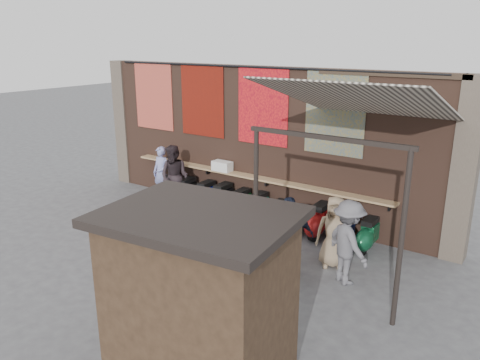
{
  "coord_description": "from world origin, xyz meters",
  "views": [
    {
      "loc": [
        6.71,
        -7.77,
        4.68
      ],
      "look_at": [
        0.48,
        1.2,
        1.36
      ],
      "focal_mm": 35.0,
      "sensor_mm": 36.0,
      "label": 1
    }
  ],
  "objects": [
    {
      "name": "shopper_grey",
      "position": [
        3.66,
        0.32,
        0.86
      ],
      "size": [
        1.28,
        1.13,
        1.72
      ],
      "primitive_type": "imported",
      "rotation": [
        0.0,
        0.0,
        2.58
      ],
      "color": "slate",
      "rests_on": "ground"
    },
    {
      "name": "scooter_stool_6",
      "position": [
        1.1,
        1.98,
        0.35
      ],
      "size": [
        0.33,
        0.74,
        0.7
      ],
      "primitive_type": null,
      "color": "maroon",
      "rests_on": "ground"
    },
    {
      "name": "scooter_stool_4",
      "position": [
        -0.1,
        2.04,
        0.38
      ],
      "size": [
        0.36,
        0.8,
        0.76
      ],
      "primitive_type": null,
      "color": "#0B501C",
      "rests_on": "ground"
    },
    {
      "name": "scooter_stool_5",
      "position": [
        0.47,
        2.01,
        0.39
      ],
      "size": [
        0.37,
        0.82,
        0.78
      ],
      "primitive_type": null,
      "color": "#1C715A",
      "rests_on": "ground"
    },
    {
      "name": "awning_ledger",
      "position": [
        3.5,
        2.49,
        3.95
      ],
      "size": [
        3.3,
        0.08,
        0.12
      ],
      "primitive_type": "cube",
      "color": "#33261C",
      "rests_on": "brick_wall"
    },
    {
      "name": "stall_shelf",
      "position": [
        2.96,
        -2.59,
        0.88
      ],
      "size": [
        1.85,
        0.29,
        0.06
      ],
      "primitive_type": "cube",
      "rotation": [
        0.0,
        0.0,
        0.11
      ],
      "color": "#473321",
      "rests_on": "market_stall"
    },
    {
      "name": "diner_right",
      "position": [
        -2.1,
        1.64,
        0.9
      ],
      "size": [
        0.99,
        0.84,
        1.81
      ],
      "primitive_type": "imported",
      "rotation": [
        0.0,
        0.0,
        0.19
      ],
      "color": "black",
      "rests_on": "ground"
    },
    {
      "name": "scooter_stool_1",
      "position": [
        -1.98,
        1.96,
        0.39
      ],
      "size": [
        0.37,
        0.82,
        0.78
      ],
      "primitive_type": null,
      "color": "black",
      "rests_on": "ground"
    },
    {
      "name": "hang_rail",
      "position": [
        0.0,
        2.47,
        3.98
      ],
      "size": [
        9.5,
        0.06,
        0.06
      ],
      "primitive_type": "cylinder",
      "rotation": [
        0.0,
        1.57,
        0.0
      ],
      "color": "black",
      "rests_on": "brick_wall"
    },
    {
      "name": "diner_left",
      "position": [
        -2.96,
        2.0,
        0.8
      ],
      "size": [
        0.6,
        0.42,
        1.6
      ],
      "primitive_type": "imported",
      "rotation": [
        0.0,
        0.0,
        0.06
      ],
      "color": "#8B90CB",
      "rests_on": "ground"
    },
    {
      "name": "stall_sign",
      "position": [
        2.96,
        -2.59,
        1.75
      ],
      "size": [
        1.2,
        0.17,
        0.5
      ],
      "primitive_type": "cube",
      "rotation": [
        0.0,
        0.0,
        0.11
      ],
      "color": "gold",
      "rests_on": "market_stall"
    },
    {
      "name": "scooter_stool_8",
      "position": [
        2.25,
        2.03,
        0.42
      ],
      "size": [
        0.4,
        0.88,
        0.84
      ],
      "primitive_type": null,
      "color": "maroon",
      "rests_on": "ground"
    },
    {
      "name": "scooter_stool_2",
      "position": [
        -1.31,
        2.02,
        0.39
      ],
      "size": [
        0.37,
        0.82,
        0.78
      ],
      "primitive_type": null,
      "color": "navy",
      "rests_on": "ground"
    },
    {
      "name": "awning_post_right",
      "position": [
        4.9,
        -0.6,
        1.55
      ],
      "size": [
        0.09,
        0.09,
        3.1
      ],
      "primitive_type": "cylinder",
      "color": "black",
      "rests_on": "ground"
    },
    {
      "name": "tapestry_sun",
      "position": [
        -1.7,
        2.48,
        3.0
      ],
      "size": [
        1.5,
        0.02,
        2.0
      ],
      "primitive_type": "cube",
      "color": "#B81D0A",
      "rests_on": "brick_wall"
    },
    {
      "name": "scooter_stool_9",
      "position": [
        2.92,
        2.05,
        0.34
      ],
      "size": [
        0.32,
        0.71,
        0.67
      ],
      "primitive_type": null,
      "color": "navy",
      "rests_on": "ground"
    },
    {
      "name": "stall_roof",
      "position": [
        3.05,
        -3.45,
        2.47
      ],
      "size": [
        2.68,
        2.17,
        0.12
      ],
      "primitive_type": "cube",
      "rotation": [
        0.0,
        0.0,
        0.11
      ],
      "color": "black",
      "rests_on": "market_stall"
    },
    {
      "name": "awning_header",
      "position": [
        3.5,
        -0.6,
        3.08
      ],
      "size": [
        3.0,
        0.08,
        0.08
      ],
      "primitive_type": "cube",
      "color": "black",
      "rests_on": "awning_post_left"
    },
    {
      "name": "ground",
      "position": [
        0.0,
        0.0,
        0.0
      ],
      "size": [
        70.0,
        70.0,
        0.0
      ],
      "primitive_type": "plane",
      "color": "#474749",
      "rests_on": "ground"
    },
    {
      "name": "awning_canvas",
      "position": [
        3.5,
        0.9,
        3.55
      ],
      "size": [
        3.2,
        3.28,
        0.97
      ],
      "primitive_type": "cube",
      "rotation": [
        -0.28,
        0.0,
        0.0
      ],
      "color": "beige",
      "rests_on": "brick_wall"
    },
    {
      "name": "scooter_stool_0",
      "position": [
        -2.59,
        2.01,
        0.39
      ],
      "size": [
        0.37,
        0.82,
        0.78
      ],
      "primitive_type": null,
      "color": "navy",
      "rests_on": "ground"
    },
    {
      "name": "awning_post_left",
      "position": [
        2.1,
        -0.6,
        1.55
      ],
      "size": [
        0.09,
        0.09,
        3.1
      ],
      "primitive_type": "cylinder",
      "color": "black",
      "rests_on": "ground"
    },
    {
      "name": "shopper_navy",
      "position": [
        2.6,
        -0.11,
        0.85
      ],
      "size": [
        1.01,
        0.99,
        1.7
      ],
      "primitive_type": "imported",
      "rotation": [
        0.0,
        0.0,
        3.91
      ],
      "color": "black",
      "rests_on": "ground"
    },
    {
      "name": "tapestry_redgold",
      "position": [
        -3.6,
        2.48,
        3.0
      ],
      "size": [
        1.5,
        0.02,
        2.0
      ],
      "primitive_type": "cube",
      "color": "maroon",
      "rests_on": "brick_wall"
    },
    {
      "name": "market_stall",
      "position": [
        3.05,
        -3.45,
        1.2
      ],
      "size": [
        2.39,
        1.89,
        2.41
      ],
      "primitive_type": "cube",
      "rotation": [
        0.0,
        0.0,
        0.11
      ],
      "color": "black",
      "rests_on": "ground"
    },
    {
      "name": "pier_left",
      "position": [
        -5.2,
        2.7,
        2.0
      ],
      "size": [
        0.5,
        0.5,
        4.0
      ],
      "primitive_type": "cube",
      "color": "#4C4238",
      "rests_on": "ground"
    },
    {
      "name": "shopper_tan",
      "position": [
        3.15,
        0.82,
        0.78
      ],
      "size": [
        0.9,
        0.78,
        1.56
      ],
      "primitive_type": "imported",
      "rotation": [
        0.0,
        0.0,
        0.46
      ],
      "color": "#9B8162",
      "rests_on": "ground"
    },
    {
      "name": "eating_counter",
      "position": [
        0.0,
        2.33,
        1.1
      ],
      "size": [
        8.0,
        0.32,
        0.05
      ],
      "primitive_type": "cube",
      "color": "#9E7A51",
      "rests_on": "brick_wall"
    },
    {
      "name": "scooter_stool_3",
      "position": [
        -0.71,
        2.0,
        0.41
      ],
      "size": [
        0.39,
        0.86,
        0.82
      ],
      "primitive_type": null,
      "color": "black",
      "rests_on": "ground"
    },
    {
      "name": "brick_wall",
      "position": [
        0.0,
        2.7,
        2.0
      ],
      "size": [
        10.0,
        0.4,
        4.0
      ],
      "primitive_type": "cube",
      "color": "brown",
      "rests_on": "ground"
    },
    {
      "name": "tapestry_multi",
      "position": [
        2.3,
        2.48,
        3.0
      ],
      "size": [
        1.5,
        0.02,
        2.0
      ],
      "primitive_type": "cube",
      "color": "navy",
      "rests_on": "brick_wall"
    },
    {
      "name": "scooter_stool_7",
      "position": [
        1.72,
        1.98,
        0.34
      ],
      "size": [
        0.32,
        0.72,
        0.68
      ],
      "primitive_type": null,
      "color": "#231752",
      "rests_on": "ground"
    },
    {
      "name": "scooter_stool_10",
      "position": [
        3.51,
        1.96,
        0.38
      ],
      "size": [
        0.36,
        0.8,
        0.76
      ],
      "primitive_type": null,
      "color": "#0E492A",
      "rests_on": "ground"
    },
    {
      "name": "shelf_box",
      "position": [
        -0.89,
        2.3,
        1.26
      ],
      "size": [
        0.56,
        0.3,
        0.27
      ],
      "primitive_type": "cube",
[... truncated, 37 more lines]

